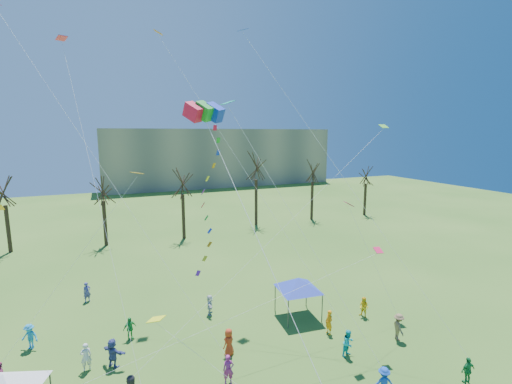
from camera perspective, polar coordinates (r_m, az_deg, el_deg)
name	(u,v)px	position (r m, az deg, el deg)	size (l,w,h in m)	color
distant_building	(219,157)	(97.94, -5.87, 5.59)	(60.00, 14.00, 15.00)	gray
bare_tree_row	(198,186)	(49.90, -9.19, 1.03)	(69.74, 8.52, 11.00)	black
big_box_kite	(214,201)	(18.14, -6.72, -1.51)	(2.22, 6.93, 17.39)	#F01036
canopy_tent_white	(4,383)	(21.92, -35.34, -23.69)	(3.85, 3.85, 3.06)	#3F3F44
canopy_tent_blue	(298,284)	(28.12, 6.78, -14.36)	(4.16, 4.16, 3.13)	#3F3F44
festival_crowd	(210,360)	(23.18, -7.45, -25.12)	(25.21, 20.36, 1.85)	red
small_kites_aloft	(204,137)	(23.08, -8.38, 8.72)	(28.00, 18.20, 31.93)	#FF990D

